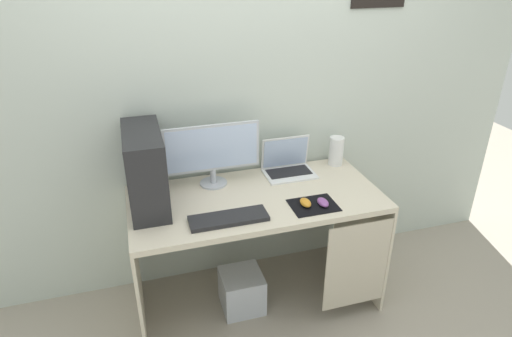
{
  "coord_description": "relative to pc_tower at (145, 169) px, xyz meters",
  "views": [
    {
      "loc": [
        -0.64,
        -2.14,
        2.05
      ],
      "look_at": [
        0.0,
        0.0,
        0.95
      ],
      "focal_mm": 30.9,
      "sensor_mm": 36.0,
      "label": 1
    }
  ],
  "objects": [
    {
      "name": "keyboard",
      "position": [
        0.39,
        -0.29,
        -0.21
      ],
      "size": [
        0.42,
        0.14,
        0.02
      ],
      "primitive_type": "cube",
      "color": "#232326",
      "rests_on": "desk"
    },
    {
      "name": "ground_plane",
      "position": [
        0.6,
        -0.09,
        -0.99
      ],
      "size": [
        8.0,
        8.0,
        0.0
      ],
      "primitive_type": "plane",
      "color": "#9E9384"
    },
    {
      "name": "wall_back",
      "position": [
        0.6,
        0.3,
        0.32
      ],
      "size": [
        4.0,
        0.05,
        2.6
      ],
      "color": "beige",
      "rests_on": "ground_plane"
    },
    {
      "name": "pc_tower",
      "position": [
        0.0,
        0.0,
        0.0
      ],
      "size": [
        0.2,
        0.5,
        0.44
      ],
      "primitive_type": "cube",
      "color": "#232326",
      "rests_on": "desk"
    },
    {
      "name": "laptop",
      "position": [
        0.89,
        0.14,
        -0.17
      ],
      "size": [
        0.32,
        0.22,
        0.23
      ],
      "color": "white",
      "rests_on": "desk"
    },
    {
      "name": "monitor",
      "position": [
        0.4,
        0.12,
        -0.0
      ],
      "size": [
        0.57,
        0.17,
        0.39
      ],
      "color": "#B7BCC6",
      "rests_on": "desk"
    },
    {
      "name": "desk",
      "position": [
        0.62,
        -0.1,
        -0.37
      ],
      "size": [
        1.47,
        0.7,
        0.77
      ],
      "color": "beige",
      "rests_on": "ground_plane"
    },
    {
      "name": "speaker",
      "position": [
        1.24,
        0.17,
        -0.12
      ],
      "size": [
        0.09,
        0.09,
        0.19
      ],
      "primitive_type": "cylinder",
      "color": "white",
      "rests_on": "desk"
    },
    {
      "name": "mouse_right",
      "position": [
        0.93,
        -0.3,
        -0.2
      ],
      "size": [
        0.06,
        0.1,
        0.03
      ],
      "primitive_type": "ellipsoid",
      "color": "#8C4C99",
      "rests_on": "mousepad"
    },
    {
      "name": "mouse_left",
      "position": [
        0.84,
        -0.27,
        -0.2
      ],
      "size": [
        0.06,
        0.1,
        0.03
      ],
      "primitive_type": "ellipsoid",
      "color": "orange",
      "rests_on": "mousepad"
    },
    {
      "name": "mousepad",
      "position": [
        0.88,
        -0.28,
        -0.22
      ],
      "size": [
        0.26,
        0.2,
        0.0
      ],
      "primitive_type": "cube",
      "color": "black",
      "rests_on": "desk"
    },
    {
      "name": "subwoofer",
      "position": [
        0.49,
        -0.14,
        -0.86
      ],
      "size": [
        0.25,
        0.25,
        0.25
      ],
      "primitive_type": "cube",
      "color": "#B7BCC6",
      "rests_on": "ground_plane"
    }
  ]
}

